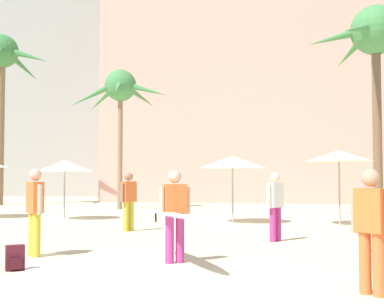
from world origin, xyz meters
The scene contains 16 objects.
ground centered at (0.00, 0.00, 0.00)m, with size 120.00×120.00×0.00m, color beige.
hotel_pink centered at (2.76, 29.05, 8.49)m, with size 23.20×9.12×16.98m, color #DB9989.
hotel_tower_gray centered at (-12.52, 37.38, 13.26)m, with size 16.78×8.75×26.51m, color gray.
palm_tree_left centered at (-5.41, 18.07, 5.86)m, with size 4.96×5.09×6.97m.
palm_tree_center centered at (-13.22, 20.35, 7.92)m, with size 5.96×5.89×9.75m.
palm_tree_right centered at (6.91, 18.43, 8.04)m, with size 6.27×5.96×9.66m.
cafe_umbrella_1 centered at (0.82, 11.11, 2.09)m, with size 2.31×2.31×2.30m.
cafe_umbrella_4 centered at (-5.49, 11.58, 1.99)m, with size 2.05×2.05×2.20m.
cafe_umbrella_5 centered at (4.31, 10.67, 2.25)m, with size 2.18×2.18×2.44m.
beach_towel centered at (-0.85, 1.75, 0.01)m, with size 1.91×0.84×0.01m, color white.
backpack centered at (-1.99, 1.57, 0.20)m, with size 0.35×0.34×0.42m.
person_near_left centered at (0.50, 2.61, 0.92)m, with size 1.64×2.70×1.69m.
person_far_left centered at (-1.94, 7.98, 0.93)m, with size 0.40×0.56×1.70m.
person_mid_right centered at (2.28, 6.25, 0.92)m, with size 0.44×0.54×1.69m.
person_mid_center centered at (-2.39, 3.05, 0.95)m, with size 0.51×0.48×1.73m.
person_mid_left centered at (3.57, 0.67, 0.91)m, with size 0.52×0.47×1.67m.
Camera 1 is at (2.37, -6.46, 1.55)m, focal length 48.02 mm.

